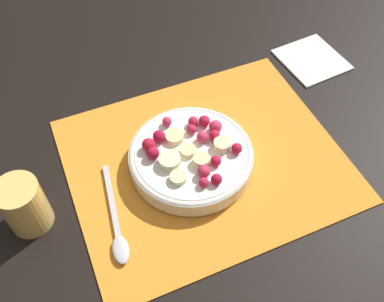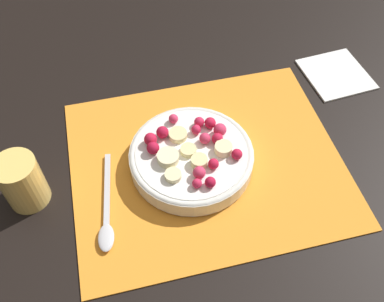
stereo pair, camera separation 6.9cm
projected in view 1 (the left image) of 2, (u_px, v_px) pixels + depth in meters
ground_plane at (205, 160)px, 0.73m from camera, size 3.00×3.00×0.00m
placemat at (205, 159)px, 0.73m from camera, size 0.45×0.38×0.01m
fruit_bowl at (192, 158)px, 0.70m from camera, size 0.21×0.21×0.05m
spoon at (117, 231)px, 0.64m from camera, size 0.04×0.18×0.01m
drinking_glass at (24, 204)px, 0.63m from camera, size 0.07×0.07×0.09m
napkin at (312, 59)px, 0.89m from camera, size 0.13×0.14×0.01m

